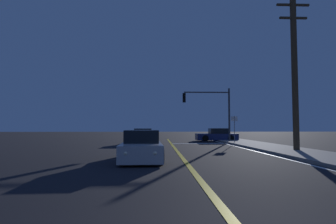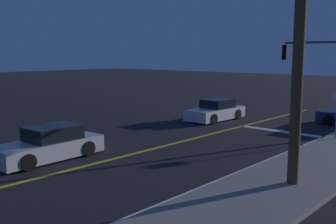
{
  "view_description": "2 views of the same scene",
  "coord_description": "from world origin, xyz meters",
  "views": [
    {
      "loc": [
        -1.18,
        -3.23,
        1.49
      ],
      "look_at": [
        -0.42,
        17.11,
        2.61
      ],
      "focal_mm": 28.92,
      "sensor_mm": 36.0,
      "label": 1
    },
    {
      "loc": [
        12.06,
        0.68,
        4.21
      ],
      "look_at": [
        -0.91,
        15.1,
        1.37
      ],
      "focal_mm": 42.16,
      "sensor_mm": 36.0,
      "label": 2
    }
  ],
  "objects": [
    {
      "name": "car_parked_curb_white",
      "position": [
        -2.51,
        21.53,
        0.58
      ],
      "size": [
        1.93,
        4.37,
        1.34
      ],
      "rotation": [
        0.0,
        0.0,
        3.12
      ],
      "color": "silver",
      "rests_on": "ground"
    },
    {
      "name": "street_sign_corner",
      "position": [
        5.52,
        20.2,
        1.65
      ],
      "size": [
        0.56,
        0.06,
        2.45
      ],
      "color": "slate",
      "rests_on": "ground"
    },
    {
      "name": "lane_line_center",
      "position": [
        0.0,
        11.1,
        0.01
      ],
      "size": [
        0.2,
        37.74,
        0.01
      ],
      "primitive_type": "cube",
      "color": "gold",
      "rests_on": "ground"
    },
    {
      "name": "sidewalk_right",
      "position": [
        6.62,
        11.1,
        0.07
      ],
      "size": [
        3.2,
        39.96,
        0.15
      ],
      "primitive_type": "cube",
      "color": "gray",
      "rests_on": "ground"
    },
    {
      "name": "lane_line_edge_right",
      "position": [
        4.77,
        11.1,
        0.01
      ],
      "size": [
        0.16,
        37.74,
        0.01
      ],
      "primitive_type": "cube",
      "color": "white",
      "rests_on": "ground"
    },
    {
      "name": "car_following_oncoming_navy",
      "position": [
        5.08,
        25.24,
        0.58
      ],
      "size": [
        4.36,
        1.9,
        1.34
      ],
      "rotation": [
        0.0,
        0.0,
        1.58
      ],
      "color": "navy",
      "rests_on": "ground"
    },
    {
      "name": "car_mid_block_silver",
      "position": [
        -1.91,
        9.02,
        0.58
      ],
      "size": [
        1.97,
        4.55,
        1.34
      ],
      "rotation": [
        0.0,
        0.0,
        3.18
      ],
      "color": "#B2B5BA",
      "rests_on": "ground"
    },
    {
      "name": "utility_pole_right",
      "position": [
        6.92,
        12.33,
        4.87
      ],
      "size": [
        1.97,
        0.35,
        9.41
      ],
      "color": "#4C3823",
      "rests_on": "ground"
    },
    {
      "name": "stop_bar",
      "position": [
        2.51,
        20.7,
        0.01
      ],
      "size": [
        5.02,
        0.5,
        0.01
      ],
      "primitive_type": "cube",
      "color": "white",
      "rests_on": "ground"
    },
    {
      "name": "traffic_signal_near_right",
      "position": [
        4.05,
        23.0,
        3.58
      ],
      "size": [
        4.66,
        0.28,
        5.28
      ],
      "rotation": [
        0.0,
        0.0,
        3.14
      ],
      "color": "#38383D",
      "rests_on": "ground"
    }
  ]
}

